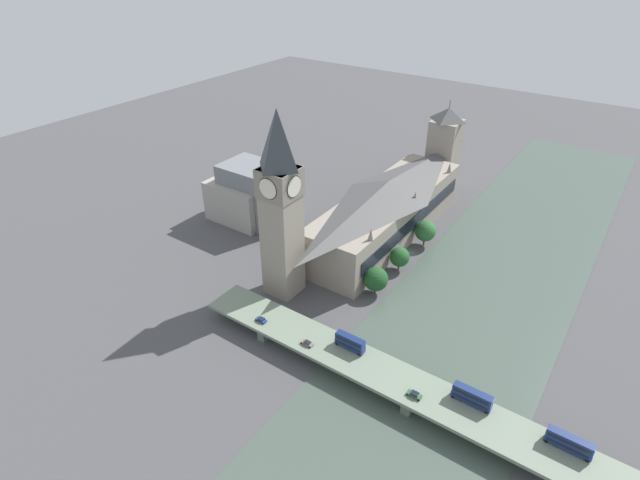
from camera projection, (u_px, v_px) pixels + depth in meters
name	position (u px, v px, depth m)	size (l,w,h in m)	color
ground_plane	(410.00, 253.00, 221.23)	(600.00, 600.00, 0.00)	#4C4C4F
river_water	(494.00, 281.00, 202.99)	(62.85, 360.00, 0.30)	#47564C
parliament_hall	(388.00, 208.00, 227.69)	(27.86, 101.71, 27.87)	gray
clock_tower	(281.00, 204.00, 178.33)	(13.19, 13.19, 73.18)	gray
victoria_tower	(444.00, 149.00, 266.73)	(14.60, 14.60, 48.80)	gray
road_bridge	(415.00, 390.00, 148.46)	(157.71, 15.16, 5.92)	#5D6A59
double_decker_bus_lead	(569.00, 442.00, 129.01)	(11.75, 2.54, 4.79)	navy
double_decker_bus_mid	(350.00, 342.00, 160.62)	(10.28, 2.64, 4.97)	navy
double_decker_bus_rear	(472.00, 396.00, 141.70)	(11.52, 2.62, 5.03)	navy
car_northbound_lead	(307.00, 343.00, 163.14)	(4.20, 1.76, 1.27)	slate
car_northbound_mid	(261.00, 320.00, 172.98)	(4.00, 1.94, 1.31)	navy
car_northbound_tail	(414.00, 394.00, 144.83)	(4.39, 1.93, 1.47)	#2D5638
city_block_west	(256.00, 194.00, 239.99)	(32.08, 21.54, 28.29)	slate
city_block_center	(240.00, 201.00, 242.68)	(30.15, 20.07, 19.57)	#A39E93
tree_embankment_near	(400.00, 257.00, 207.15)	(8.33, 8.33, 10.48)	brown
tree_embankment_mid	(376.00, 279.00, 193.12)	(9.60, 9.60, 11.54)	brown
tree_embankment_far	(425.00, 231.00, 222.94)	(9.57, 9.57, 12.29)	brown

